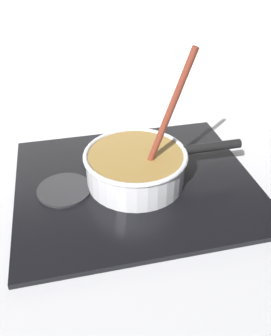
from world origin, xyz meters
The scene contains 6 objects.
ground centered at (0.00, 0.00, -0.02)m, with size 2.40×1.60×0.04m, color #B7B7BC.
backsplash_wall centered at (0.00, 0.79, 0.28)m, with size 2.40×0.02×0.55m, color silver.
hob_plate centered at (0.13, 0.17, 0.01)m, with size 0.56×0.48×0.01m, color black.
burner_ring centered at (0.13, 0.17, 0.02)m, with size 0.18×0.18×0.01m, color #592D0C.
spare_burner centered at (-0.04, 0.17, 0.01)m, with size 0.12×0.12×0.01m, color #262628.
cooking_pan centered at (0.13, 0.17, 0.06)m, with size 0.38×0.24×0.32m.
Camera 1 is at (-0.02, -0.49, 0.53)m, focal length 38.08 mm.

